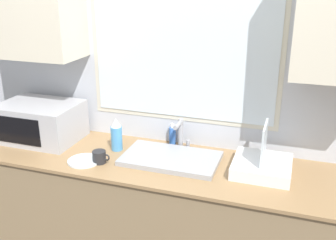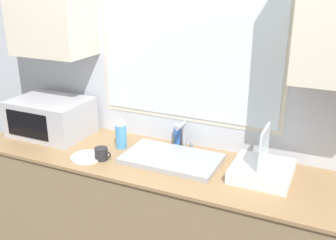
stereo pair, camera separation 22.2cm
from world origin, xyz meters
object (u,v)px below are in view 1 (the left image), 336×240
at_px(microwave, 40,121).
at_px(dish_rack, 262,165).
at_px(mug_near_sink, 100,157).
at_px(spray_bottle, 116,135).
at_px(faucet, 181,132).
at_px(soap_bottle, 172,135).

height_order(microwave, dish_rack, dish_rack).
height_order(microwave, mug_near_sink, microwave).
relative_size(spray_bottle, mug_near_sink, 1.94).
height_order(faucet, spray_bottle, spray_bottle).
relative_size(microwave, spray_bottle, 2.44).
relative_size(spray_bottle, soap_bottle, 1.48).
xyz_separation_m(microwave, spray_bottle, (0.56, 0.00, -0.02)).
relative_size(microwave, soap_bottle, 3.62).
distance_m(faucet, dish_rack, 0.55).
height_order(microwave, soap_bottle, microwave).
bearing_deg(faucet, dish_rack, -16.62).
relative_size(soap_bottle, mug_near_sink, 1.31).
bearing_deg(dish_rack, soap_bottle, 160.46).
bearing_deg(dish_rack, mug_near_sink, -168.59).
height_order(soap_bottle, mug_near_sink, soap_bottle).
bearing_deg(soap_bottle, microwave, -167.03).
bearing_deg(mug_near_sink, soap_bottle, 51.05).
bearing_deg(mug_near_sink, faucet, 40.88).
xyz_separation_m(microwave, dish_rack, (1.47, -0.01, -0.08)).
relative_size(faucet, dish_rack, 0.61).
bearing_deg(microwave, faucet, 8.68).
bearing_deg(microwave, dish_rack, -0.53).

